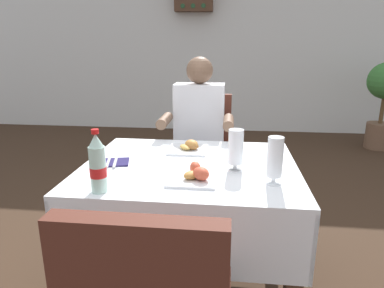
{
  "coord_description": "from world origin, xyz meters",
  "views": [
    {
      "loc": [
        0.26,
        -1.65,
        1.34
      ],
      "look_at": [
        0.06,
        0.11,
        0.82
      ],
      "focal_mm": 31.99,
      "sensor_mm": 36.0,
      "label": 1
    }
  ],
  "objects": [
    {
      "name": "cola_bottle_primary",
      "position": [
        -0.28,
        -0.38,
        0.86
      ],
      "size": [
        0.07,
        0.07,
        0.27
      ],
      "color": "silver",
      "rests_on": "main_dining_table"
    },
    {
      "name": "beer_glass_left",
      "position": [
        0.46,
        -0.21,
        0.85
      ],
      "size": [
        0.07,
        0.07,
        0.21
      ],
      "color": "white",
      "rests_on": "main_dining_table"
    },
    {
      "name": "ground_plane",
      "position": [
        0.0,
        0.0,
        0.0
      ],
      "size": [
        11.0,
        11.0,
        0.0
      ],
      "primitive_type": "plane",
      "color": "#382619"
    },
    {
      "name": "seated_diner_far",
      "position": [
        0.04,
        0.75,
        0.71
      ],
      "size": [
        0.5,
        0.46,
        1.26
      ],
      "color": "#282D42",
      "rests_on": "ground"
    },
    {
      "name": "main_dining_table",
      "position": [
        0.06,
        0.01,
        0.57
      ],
      "size": [
        1.1,
        0.91,
        0.74
      ],
      "color": "white",
      "rests_on": "ground"
    },
    {
      "name": "potted_plant_corner",
      "position": [
        2.24,
        3.02,
        0.71
      ],
      "size": [
        0.47,
        0.47,
        1.13
      ],
      "color": "brown",
      "rests_on": "ground"
    },
    {
      "name": "plate_near_camera",
      "position": [
        0.11,
        -0.21,
        0.77
      ],
      "size": [
        0.22,
        0.22,
        0.07
      ],
      "color": "white",
      "rests_on": "main_dining_table"
    },
    {
      "name": "back_wall",
      "position": [
        0.0,
        3.87,
        1.38
      ],
      "size": [
        11.0,
        0.12,
        2.75
      ],
      "primitive_type": "cube",
      "color": "silver",
      "rests_on": "ground"
    },
    {
      "name": "plate_far_diner",
      "position": [
        0.03,
        0.24,
        0.76
      ],
      "size": [
        0.22,
        0.22,
        0.06
      ],
      "color": "white",
      "rests_on": "main_dining_table"
    },
    {
      "name": "beer_glass_middle",
      "position": [
        0.29,
        -0.06,
        0.85
      ],
      "size": [
        0.07,
        0.07,
        0.21
      ],
      "color": "white",
      "rests_on": "main_dining_table"
    },
    {
      "name": "chair_far_diner_seat",
      "position": [
        0.06,
        0.85,
        0.55
      ],
      "size": [
        0.44,
        0.5,
        0.97
      ],
      "color": "#4C2319",
      "rests_on": "ground"
    },
    {
      "name": "napkin_cutlery_set",
      "position": [
        -0.35,
        -0.02,
        0.75
      ],
      "size": [
        0.2,
        0.2,
        0.01
      ],
      "color": "#231E4C",
      "rests_on": "main_dining_table"
    }
  ]
}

